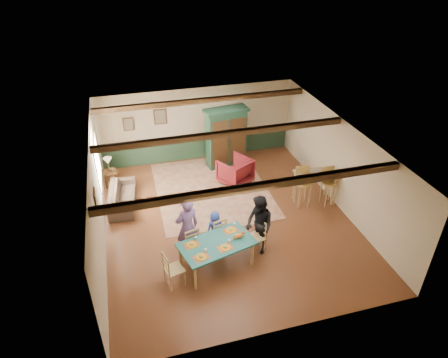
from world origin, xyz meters
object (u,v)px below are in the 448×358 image
object	(u,v)px
sofa	(122,196)
dining_chair_far_right	(217,231)
dining_chair_end_right	(255,237)
armoire	(226,138)
counter_table	(314,188)
dining_chair_far_left	(189,241)
table_lamp	(108,165)
dining_chair_end_left	(174,269)
dining_table	(217,255)
cat	(238,235)
armchair	(235,171)
person_man	(187,227)
bar_stool_right	(329,187)
bar_stool_left	(303,188)
person_woman	(259,225)
person_child	(215,228)
end_table	(111,178)

from	to	relation	value
sofa	dining_chair_far_right	bearing A→B (deg)	-131.93
dining_chair_end_right	sofa	bearing A→B (deg)	-148.69
armoire	dining_chair_far_right	bearing A→B (deg)	-116.54
counter_table	dining_chair_far_left	bearing A→B (deg)	-161.68
armoire	table_lamp	bearing A→B (deg)	177.11
dining_chair_far_right	dining_chair_end_left	size ratio (longest dim) A/B	1.00
dining_table	cat	size ratio (longest dim) A/B	5.00
dining_table	dining_chair_far_right	bearing A→B (deg)	75.69
armoire	dining_chair_end_left	bearing A→B (deg)	-125.21
dining_chair_far_left	dining_chair_end_right	xyz separation A→B (m)	(1.69, -0.30, 0.00)
dining_chair_end_right	cat	size ratio (longest dim) A/B	2.64
armchair	table_lamp	world-z (taller)	table_lamp
person_man	table_lamp	world-z (taller)	person_man
bar_stool_right	dining_chair_far_left	bearing A→B (deg)	-169.27
dining_chair_far_right	dining_chair_end_left	xyz separation A→B (m)	(-1.32, -1.10, 0.00)
dining_chair_end_right	bar_stool_left	bearing A→B (deg)	112.78
dining_chair_end_right	armchair	size ratio (longest dim) A/B	0.98
dining_table	dining_chair_far_left	world-z (taller)	dining_chair_far_left
person_woman	armchair	world-z (taller)	person_woman
person_woman	armoire	distance (m)	4.69
dining_chair_end_left	person_child	xyz separation A→B (m)	(1.30, 1.18, 0.03)
counter_table	bar_stool_left	world-z (taller)	bar_stool_left
dining_chair_far_right	person_man	distance (m)	0.90
person_child	armoire	distance (m)	4.39
dining_chair_far_right	counter_table	distance (m)	3.61
cat	end_table	distance (m)	5.53
dining_chair_end_right	cat	xyz separation A→B (m)	(-0.56, -0.25, 0.37)
person_woman	cat	distance (m)	0.71
dining_chair_end_right	person_woman	distance (m)	0.37
dining_chair_far_left	dining_chair_far_right	size ratio (longest dim) A/B	1.00
dining_chair_end_right	armchair	world-z (taller)	dining_chair_end_right
dining_chair_far_right	person_man	size ratio (longest dim) A/B	0.55
sofa	bar_stool_left	bearing A→B (deg)	-99.69
counter_table	bar_stool_right	distance (m)	0.46
bar_stool_right	person_child	bearing A→B (deg)	-170.55
dining_chair_far_left	table_lamp	world-z (taller)	table_lamp
sofa	bar_stool_right	bearing A→B (deg)	-98.88
dining_chair_far_right	person_woman	xyz separation A→B (m)	(1.01, -0.48, 0.35)
table_lamp	bar_stool_right	bearing A→B (deg)	-24.10
dining_chair_end_left	person_man	world-z (taller)	person_man
person_woman	counter_table	bearing A→B (deg)	110.02
dining_chair_end_left	end_table	xyz separation A→B (m)	(-1.33, 4.94, -0.21)
dining_chair_far_right	counter_table	bearing A→B (deg)	-175.62
person_child	bar_stool_left	world-z (taller)	bar_stool_left
person_child	person_woman	bearing A→B (deg)	136.74
dining_table	sofa	xyz separation A→B (m)	(-2.14, 3.44, -0.10)
table_lamp	bar_stool_left	world-z (taller)	bar_stool_left
dining_chair_end_left	cat	distance (m)	1.75
person_man	bar_stool_right	bearing A→B (deg)	178.50
dining_chair_far_left	person_woman	world-z (taller)	person_woman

